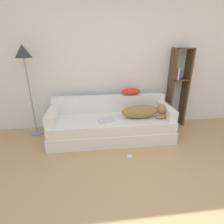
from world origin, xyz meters
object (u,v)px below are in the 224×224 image
(dog, at_px, (144,111))
(throw_pillow, at_px, (131,92))
(power_adapter, at_px, (130,157))
(floor_lamp, at_px, (25,62))
(couch, at_px, (111,128))
(laptop, at_px, (106,120))
(bookshelf, at_px, (178,85))

(dog, relative_size, throw_pillow, 2.17)
(dog, relative_size, power_adapter, 11.84)
(dog, xyz_separation_m, floor_lamp, (-2.02, 0.41, 0.83))
(couch, relative_size, laptop, 6.68)
(laptop, bearing_deg, bookshelf, 7.75)
(laptop, bearing_deg, couch, 32.81)
(throw_pillow, xyz_separation_m, floor_lamp, (-1.87, 0.01, 0.57))
(bookshelf, bearing_deg, dog, -149.25)
(couch, height_order, floor_lamp, floor_lamp)
(laptop, xyz_separation_m, throw_pillow, (0.52, 0.43, 0.38))
(couch, xyz_separation_m, laptop, (-0.10, -0.10, 0.22))
(couch, relative_size, dog, 2.73)
(laptop, distance_m, floor_lamp, 1.71)
(dog, bearing_deg, floor_lamp, 168.50)
(throw_pillow, relative_size, power_adapter, 5.45)
(couch, bearing_deg, laptop, -135.42)
(couch, relative_size, throw_pillow, 5.93)
(couch, bearing_deg, bookshelf, 17.23)
(couch, bearing_deg, power_adapter, -72.17)
(throw_pillow, xyz_separation_m, power_adapter, (-0.21, -0.99, -0.78))
(laptop, relative_size, bookshelf, 0.21)
(throw_pillow, bearing_deg, dog, -68.74)
(floor_lamp, bearing_deg, throw_pillow, -0.45)
(dog, height_order, bookshelf, bookshelf)
(throw_pillow, height_order, floor_lamp, floor_lamp)
(bookshelf, bearing_deg, couch, -162.77)
(couch, bearing_deg, floor_lamp, 166.57)
(couch, xyz_separation_m, power_adapter, (0.21, -0.66, -0.19))
(laptop, bearing_deg, power_adapter, -72.53)
(laptop, bearing_deg, dog, -8.92)
(dog, xyz_separation_m, throw_pillow, (-0.15, 0.40, 0.26))
(laptop, xyz_separation_m, power_adapter, (0.31, -0.56, -0.40))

